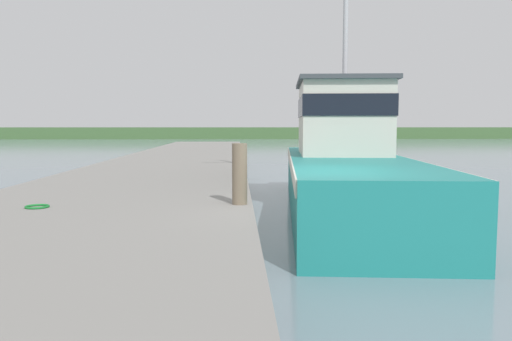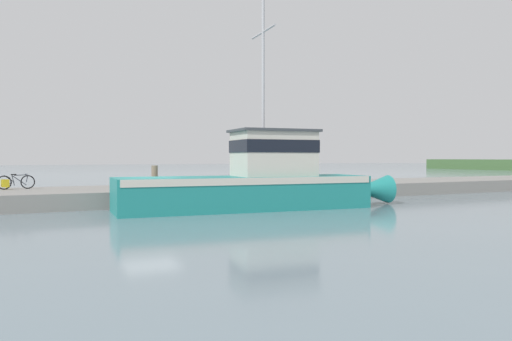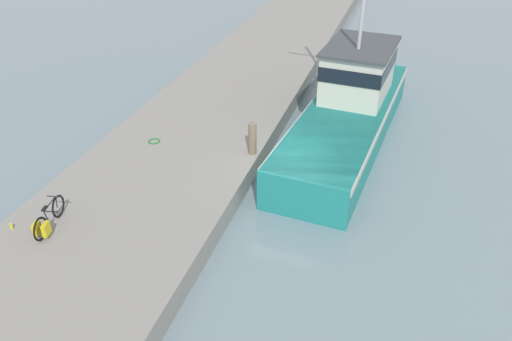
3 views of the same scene
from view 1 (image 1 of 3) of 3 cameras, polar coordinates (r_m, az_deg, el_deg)
The scene contains 6 objects.
ground_plane at distance 9.76m, azimuth 7.63°, elevation -8.94°, with size 320.00×320.00×0.00m, color gray.
dock_pier at distance 9.93m, azimuth -18.60°, elevation -6.58°, with size 6.20×80.00×0.79m, color gray.
far_shoreline at distance 95.68m, azimuth 17.12°, elevation 4.12°, with size 180.00×5.00×2.06m, color #426638.
fishing_boat_main at distance 14.40m, azimuth 10.07°, elevation 0.96°, with size 4.16×13.98×9.75m.
mooring_post at distance 9.98m, azimuth -1.88°, elevation -0.39°, with size 0.30×0.30×1.22m, color #756651.
hose_coil at distance 10.51m, azimuth -23.74°, elevation -3.79°, with size 0.45×0.45×0.04m, color #197A2D.
Camera 1 is at (-1.64, -9.33, 2.37)m, focal length 35.00 mm.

